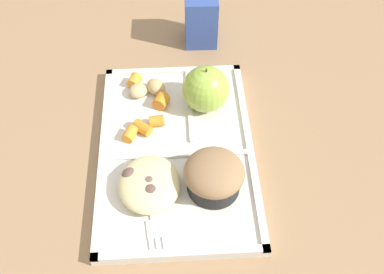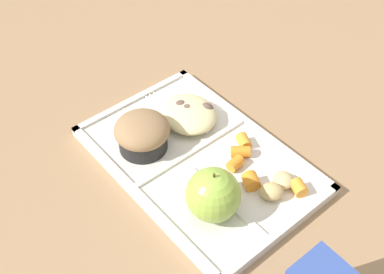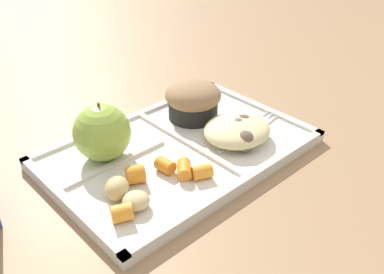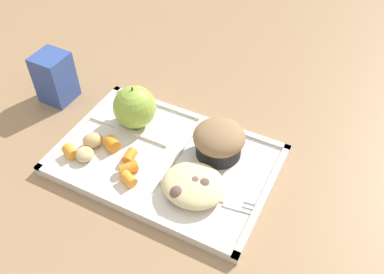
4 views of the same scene
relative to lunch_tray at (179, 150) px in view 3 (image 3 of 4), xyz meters
The scene contains 17 objects.
ground 0.01m from the lunch_tray, 19.66° to the right, with size 6.00×6.00×0.00m, color #997551.
lunch_tray is the anchor object (origin of this frame).
green_apple 0.12m from the lunch_tray, 150.34° to the left, with size 0.08×0.08×0.09m.
bran_muffin 0.10m from the lunch_tray, 34.58° to the left, with size 0.09×0.09×0.06m.
carrot_slice_small 0.10m from the lunch_tray, 166.28° to the right, with size 0.02×0.02×0.02m, color orange.
carrot_slice_back 0.07m from the lunch_tray, 125.82° to the right, with size 0.02×0.02×0.03m, color orange.
carrot_slice_edge 0.17m from the lunch_tray, 154.84° to the right, with size 0.02×0.02×0.02m, color orange.
carrot_slice_tilted 0.07m from the lunch_tray, 149.24° to the right, with size 0.02×0.02×0.03m, color orange.
carrot_slice_large 0.08m from the lunch_tray, 109.51° to the right, with size 0.02×0.02×0.03m, color orange.
potato_chunk_large 0.14m from the lunch_tray, 166.18° to the right, with size 0.04×0.03×0.03m, color tan.
potato_chunk_golden 0.15m from the lunch_tray, 152.96° to the right, with size 0.03×0.03×0.02m, color tan.
egg_noodle_pile 0.09m from the lunch_tray, 29.02° to the right, with size 0.11×0.10×0.03m, color beige.
meatball_back 0.10m from the lunch_tray, 28.14° to the right, with size 0.04×0.04×0.04m, color brown.
meatball_side 0.10m from the lunch_tray, 28.17° to the right, with size 0.03×0.03×0.03m, color brown.
meatball_center 0.11m from the lunch_tray, 23.47° to the right, with size 0.03×0.03×0.03m, color brown.
meatball_front 0.10m from the lunch_tray, 47.88° to the right, with size 0.03×0.03×0.03m, color brown.
plastic_fork 0.13m from the lunch_tray, 18.41° to the right, with size 0.15×0.03×0.00m.
Camera 3 is at (-0.35, -0.41, 0.37)m, focal length 40.03 mm.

